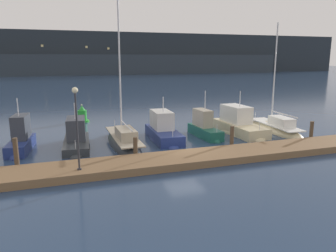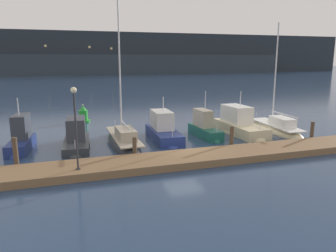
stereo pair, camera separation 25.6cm
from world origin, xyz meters
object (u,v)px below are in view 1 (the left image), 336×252
Objects in this scene: motorboat_berth_2 at (77,142)px; motorboat_berth_4 at (163,134)px; channel_buoy at (82,115)px; dock_lamppost at (76,116)px; motorboat_berth_5 at (204,132)px; motorboat_berth_1 at (21,144)px; sailboat_berth_7 at (275,129)px; motorboat_berth_6 at (239,128)px; sailboat_berth_3 at (124,143)px.

motorboat_berth_4 is (6.67, 0.19, 0.08)m from motorboat_berth_2.
dock_lamppost reaches higher than channel_buoy.
dock_lamppost is (-10.41, -6.42, 2.99)m from motorboat_berth_5.
motorboat_berth_1 is 20.78m from sailboat_berth_7.
motorboat_berth_6 is (13.55, 0.25, 0.04)m from motorboat_berth_2.
motorboat_berth_5 is at bearing 4.57° from sailboat_berth_3.
channel_buoy is 16.42m from dock_lamppost.
sailboat_berth_3 is 1.31× the size of sailboat_berth_7.
motorboat_berth_6 is (17.28, -0.16, -0.00)m from motorboat_berth_1.
motorboat_berth_6 is 15.59m from dock_lamppost.
sailboat_berth_7 is 18.70m from channel_buoy.
dock_lamppost is at bearing -121.36° from sailboat_berth_3.
motorboat_berth_5 is (13.91, -0.41, -0.02)m from motorboat_berth_1.
channel_buoy is at bearing 62.32° from motorboat_berth_1.
motorboat_berth_2 is 0.87× the size of motorboat_berth_6.
motorboat_berth_1 is at bearing 117.11° from dock_lamppost.
dock_lamppost is at bearing -92.09° from motorboat_berth_2.
motorboat_berth_6 reaches higher than motorboat_berth_4.
motorboat_berth_5 is 13.27m from channel_buoy.
motorboat_berth_4 is at bearing 1.62° from motorboat_berth_2.
dock_lamppost is at bearing -148.35° from motorboat_berth_5.
motorboat_berth_4 is (10.40, -0.23, 0.04)m from motorboat_berth_1.
motorboat_berth_4 reaches higher than motorboat_berth_2.
sailboat_berth_3 is 10.24m from motorboat_berth_6.
motorboat_berth_6 is at bearing 4.16° from motorboat_berth_5.
dock_lamppost is (-6.91, -6.60, 2.94)m from motorboat_berth_4.
sailboat_berth_3 reaches higher than motorboat_berth_5.
motorboat_berth_1 is at bearing 178.74° from motorboat_berth_4.
motorboat_berth_2 is 13.55m from motorboat_berth_6.
sailboat_berth_7 is (13.70, 0.41, 0.00)m from sailboat_berth_3.
motorboat_berth_2 is 3.23× the size of channel_buoy.
dock_lamppost reaches higher than motorboat_berth_1.
sailboat_berth_3 is (7.07, -0.96, -0.28)m from motorboat_berth_1.
dock_lamppost is at bearing -62.89° from motorboat_berth_1.
motorboat_berth_2 is 17.04m from sailboat_berth_7.
sailboat_berth_7 is at bearing -1.12° from motorboat_berth_5.
motorboat_berth_5 is (6.83, 0.55, 0.26)m from sailboat_berth_3.
motorboat_berth_4 is 1.37× the size of dock_lamppost.
dock_lamppost is at bearing -160.01° from sailboat_berth_7.
motorboat_berth_2 is 9.80m from channel_buoy.
sailboat_berth_7 is 2.24× the size of dock_lamppost.
sailboat_berth_3 is at bearing -167.65° from motorboat_berth_4.
motorboat_berth_1 is at bearing 178.50° from sailboat_berth_7.
sailboat_berth_3 reaches higher than motorboat_berth_6.
motorboat_berth_4 is 3.51m from motorboat_berth_5.
motorboat_berth_1 is at bearing 178.31° from motorboat_berth_5.
motorboat_berth_2 is 0.45× the size of sailboat_berth_3.
motorboat_berth_5 is 3.38m from motorboat_berth_6.
channel_buoy is (-9.03, 9.72, 0.26)m from motorboat_berth_5.
channel_buoy is (4.88, 9.31, 0.24)m from motorboat_berth_1.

